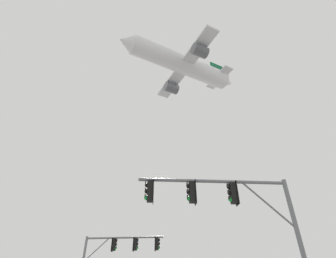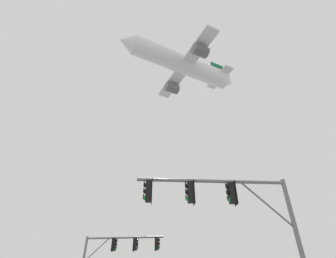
{
  "view_description": "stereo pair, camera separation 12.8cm",
  "coord_description": "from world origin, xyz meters",
  "views": [
    {
      "loc": [
        0.04,
        -4.37,
        1.79
      ],
      "look_at": [
        1.36,
        16.94,
        15.63
      ],
      "focal_mm": 26.46,
      "sensor_mm": 36.0,
      "label": 1
    },
    {
      "loc": [
        0.16,
        -4.38,
        1.79
      ],
      "look_at": [
        1.36,
        16.94,
        15.63
      ],
      "focal_mm": 26.46,
      "sensor_mm": 36.0,
      "label": 2
    }
  ],
  "objects": [
    {
      "name": "signal_pole_near",
      "position": [
        3.36,
        6.1,
        4.69
      ],
      "size": [
        6.74,
        0.49,
        6.01
      ],
      "color": "slate",
      "rests_on": "ground"
    },
    {
      "name": "signal_pole_far",
      "position": [
        -2.76,
        18.07,
        4.32
      ],
      "size": [
        6.52,
        1.33,
        5.53
      ],
      "color": "slate",
      "rests_on": "ground"
    },
    {
      "name": "airplane",
      "position": [
        5.33,
        33.16,
        43.22
      ],
      "size": [
        27.2,
        21.0,
        7.7
      ],
      "color": "white"
    }
  ]
}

